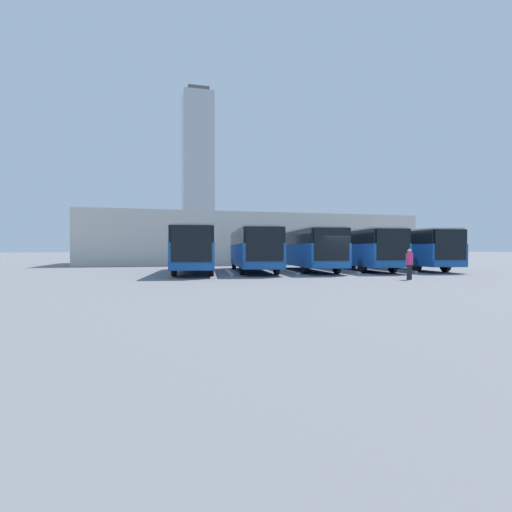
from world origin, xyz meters
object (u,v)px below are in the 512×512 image
object	(u,v)px
bus_0	(405,248)
pedestrian	(409,263)
bus_2	(307,248)
bus_3	(253,248)
bus_4	(195,248)
bus_1	(357,248)

from	to	relation	value
bus_0	pedestrian	bearing A→B (deg)	63.42
bus_2	bus_3	size ratio (longest dim) A/B	1.00
bus_4	pedestrian	world-z (taller)	bus_4
bus_4	bus_3	bearing A→B (deg)	-168.85
bus_1	pedestrian	world-z (taller)	bus_1
bus_1	bus_3	distance (m)	8.69
bus_1	bus_3	xyz separation A→B (m)	(8.69, 0.02, 0.00)
bus_4	bus_2	bearing A→B (deg)	-170.33
bus_3	pedestrian	distance (m)	11.90
bus_4	pedestrian	xyz separation A→B (m)	(-10.52, 9.87, -0.86)
bus_1	bus_0	bearing A→B (deg)	-173.67
bus_1	bus_4	xyz separation A→B (m)	(13.04, 0.28, 0.00)
bus_0	bus_3	bearing A→B (deg)	7.37
bus_4	pedestrian	distance (m)	14.46
bus_1	bus_2	world-z (taller)	same
bus_1	bus_4	bearing A→B (deg)	8.98
bus_0	bus_1	bearing A→B (deg)	6.33
bus_0	bus_4	world-z (taller)	same
bus_0	bus_4	bearing A→B (deg)	8.32
bus_0	bus_1	size ratio (longest dim) A/B	1.00
bus_1	pedestrian	bearing A→B (deg)	83.85
bus_3	bus_4	bearing A→B (deg)	11.15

